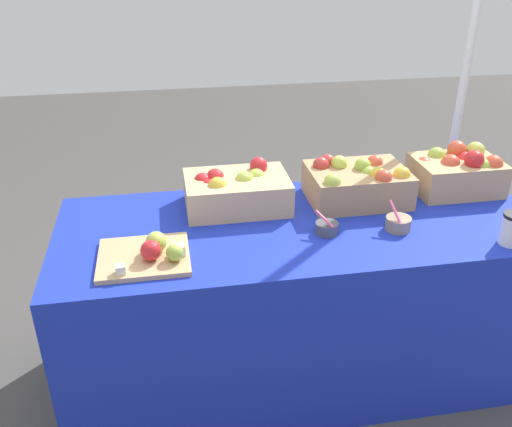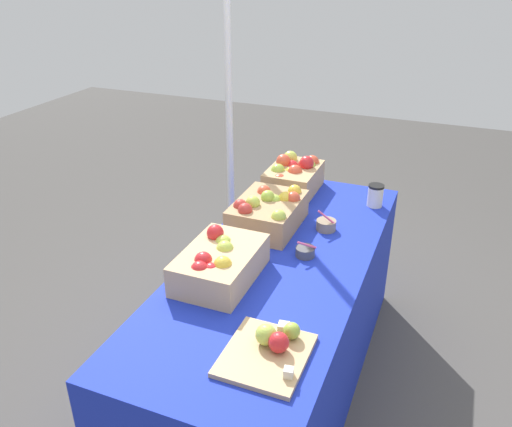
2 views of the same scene
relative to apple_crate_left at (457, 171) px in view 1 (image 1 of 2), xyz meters
name	(u,v)px [view 1 (image 1 of 2)]	position (x,y,z in m)	size (l,w,h in m)	color
ground_plane	(295,366)	(-0.73, -0.18, -0.83)	(10.00, 10.00, 0.00)	#474442
table	(298,299)	(-0.73, -0.18, -0.46)	(1.90, 0.76, 0.74)	#192DB7
apple_crate_left	(457,171)	(0.00, 0.00, 0.00)	(0.36, 0.26, 0.21)	tan
apple_crate_middle	(357,182)	(-0.46, -0.02, -0.01)	(0.40, 0.30, 0.18)	tan
apple_crate_right	(236,190)	(-0.97, 0.00, -0.02)	(0.42, 0.28, 0.18)	tan
cutting_board_front	(150,253)	(-1.32, -0.35, -0.06)	(0.31, 0.28, 0.09)	tan
sample_bowl_near	(398,223)	(-0.39, -0.30, -0.06)	(0.10, 0.10, 0.11)	gray
sample_bowl_mid	(327,228)	(-0.66, -0.27, -0.07)	(0.09, 0.09, 0.09)	#4C4C51
tent_pole	(466,71)	(0.26, 0.52, 0.31)	(0.04, 0.04, 2.27)	white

